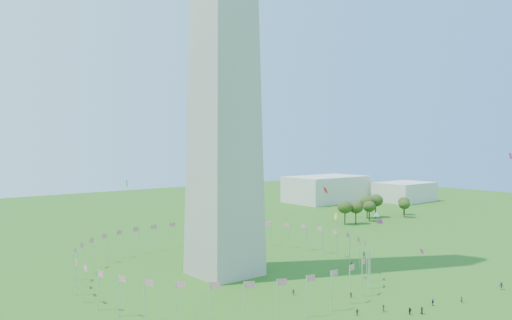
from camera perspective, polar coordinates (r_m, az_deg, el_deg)
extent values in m
cylinder|color=silver|center=(169.24, 7.60, -9.11)|extent=(0.24, 0.24, 9.00)
cylinder|color=silver|center=(173.55, 5.77, -8.82)|extent=(0.24, 0.24, 9.00)
cylinder|color=silver|center=(177.07, 3.79, -8.60)|extent=(0.24, 0.24, 9.00)
cylinder|color=silver|center=(179.75, 1.71, -8.44)|extent=(0.24, 0.24, 9.00)
cylinder|color=silver|center=(181.54, -0.45, -8.33)|extent=(0.24, 0.24, 9.00)
cylinder|color=silver|center=(182.41, -2.65, -8.29)|extent=(0.24, 0.24, 9.00)
cylinder|color=silver|center=(182.35, -4.86, -8.29)|extent=(0.24, 0.24, 9.00)
cylinder|color=silver|center=(181.36, -7.06, -8.36)|extent=(0.24, 0.24, 9.00)
cylinder|color=silver|center=(179.46, -9.21, -8.48)|extent=(0.24, 0.24, 9.00)
cylinder|color=silver|center=(176.68, -11.28, -8.66)|extent=(0.24, 0.24, 9.00)
cylinder|color=silver|center=(173.06, -13.24, -8.90)|extent=(0.24, 0.24, 9.00)
cylinder|color=silver|center=(168.65, -15.05, -9.20)|extent=(0.24, 0.24, 9.00)
cylinder|color=silver|center=(163.55, -16.67, -9.57)|extent=(0.24, 0.24, 9.00)
cylinder|color=silver|center=(157.84, -18.05, -10.01)|extent=(0.24, 0.24, 9.00)
cylinder|color=silver|center=(151.63, -19.13, -10.51)|extent=(0.24, 0.24, 9.00)
cylinder|color=silver|center=(145.07, -19.85, -11.09)|extent=(0.24, 0.24, 9.00)
cylinder|color=silver|center=(138.32, -20.14, -11.74)|extent=(0.24, 0.24, 9.00)
cylinder|color=silver|center=(131.57, -19.91, -12.45)|extent=(0.24, 0.24, 9.00)
cylinder|color=silver|center=(125.04, -19.10, -13.21)|extent=(0.24, 0.24, 9.00)
cylinder|color=silver|center=(118.99, -17.63, -13.98)|extent=(0.24, 0.24, 9.00)
cylinder|color=silver|center=(113.68, -15.46, -14.72)|extent=(0.24, 0.24, 9.00)
cylinder|color=silver|center=(109.41, -12.61, -15.36)|extent=(0.24, 0.24, 9.00)
cylinder|color=silver|center=(106.41, -9.17, -15.84)|extent=(0.24, 0.24, 9.00)
cylinder|color=silver|center=(104.91, -5.34, -16.09)|extent=(0.24, 0.24, 9.00)
cylinder|color=silver|center=(105.01, -1.37, -16.06)|extent=(0.24, 0.24, 9.00)
cylinder|color=silver|center=(106.71, 2.42, -15.77)|extent=(0.24, 0.24, 9.00)
cylinder|color=silver|center=(109.87, 5.79, -15.25)|extent=(0.24, 0.24, 9.00)
cylinder|color=silver|center=(114.30, 8.56, -14.58)|extent=(0.24, 0.24, 9.00)
cylinder|color=silver|center=(119.71, 10.63, -13.82)|extent=(0.24, 0.24, 9.00)
cylinder|color=silver|center=(125.84, 12.02, -13.04)|extent=(0.24, 0.24, 9.00)
cylinder|color=silver|center=(132.41, 12.75, -12.29)|extent=(0.24, 0.24, 9.00)
cylinder|color=silver|center=(139.17, 12.90, -11.58)|extent=(0.24, 0.24, 9.00)
cylinder|color=silver|center=(145.90, 12.55, -10.94)|extent=(0.24, 0.24, 9.00)
cylinder|color=silver|center=(152.43, 11.78, -10.38)|extent=(0.24, 0.24, 9.00)
cylinder|color=silver|center=(158.58, 10.66, -9.88)|extent=(0.24, 0.24, 9.00)
cylinder|color=silver|center=(164.22, 9.25, -9.46)|extent=(0.24, 0.24, 9.00)
cube|color=beige|center=(316.07, 8.01, -3.30)|extent=(50.00, 30.00, 16.00)
cube|color=beige|center=(328.96, 16.63, -3.50)|extent=(35.00, 25.00, 12.00)
imported|color=#212D4D|center=(128.78, 22.44, -14.53)|extent=(0.49, 0.63, 1.52)
imported|color=#1C2543|center=(125.51, 4.29, -14.83)|extent=(0.76, 1.06, 1.48)
imported|color=#581416|center=(125.12, 10.79, -14.93)|extent=(0.68, 0.79, 1.39)
imported|color=black|center=(117.11, 17.18, -16.15)|extent=(1.44, 0.71, 1.50)
imported|color=black|center=(118.04, 18.42, -15.98)|extent=(0.84, 0.60, 1.65)
imported|color=#292929|center=(153.46, 10.88, -11.69)|extent=(1.22, 0.90, 1.68)
imported|color=#30194C|center=(124.44, 19.56, -15.07)|extent=(0.91, 0.58, 1.55)
imported|color=#242424|center=(167.27, 12.25, -10.51)|extent=(0.80, 1.29, 1.92)
imported|color=black|center=(117.19, 14.38, -16.11)|extent=(1.01, 1.12, 1.51)
imported|color=#202C4A|center=(143.48, 26.23, -12.78)|extent=(1.08, 1.42, 1.94)
imported|color=#1C2342|center=(113.76, 11.49, -16.66)|extent=(1.02, 0.95, 1.48)
plane|color=#CC2699|center=(154.14, 13.99, -6.87)|extent=(1.88, 1.94, 2.49)
plane|color=#CC2699|center=(132.14, 27.09, 0.41)|extent=(0.99, 1.87, 1.80)
plane|color=green|center=(96.77, -14.54, -2.60)|extent=(0.28, 1.57, 1.59)
plane|color=yellow|center=(142.45, -16.55, -1.68)|extent=(0.91, 1.87, 1.69)
plane|color=green|center=(134.54, -2.54, -9.11)|extent=(1.07, 1.19, 1.36)
plane|color=red|center=(120.84, 7.95, -3.43)|extent=(1.56, 1.68, 1.82)
plane|color=orange|center=(150.18, 0.96, -1.29)|extent=(0.60, 1.00, 1.17)
plane|color=#CC2699|center=(130.75, 18.43, -9.87)|extent=(0.56, 1.51, 1.44)
plane|color=white|center=(148.80, 13.60, -6.11)|extent=(0.97, 1.45, 1.74)
plane|color=yellow|center=(136.51, 9.08, -6.39)|extent=(1.51, 1.01, 1.72)
ellipsoid|color=#39521B|center=(229.76, 10.13, -5.98)|extent=(6.76, 6.76, 10.57)
ellipsoid|color=#39521B|center=(232.83, 11.35, -5.95)|extent=(6.41, 6.41, 10.01)
ellipsoid|color=#39521B|center=(241.51, 12.82, -5.76)|extent=(5.98, 5.98, 9.34)
ellipsoid|color=#39521B|center=(250.36, 12.59, -5.30)|extent=(6.98, 6.98, 10.91)
ellipsoid|color=#39521B|center=(254.94, 13.52, -5.14)|extent=(7.21, 7.21, 11.26)
ellipsoid|color=#39521B|center=(258.67, 16.59, -5.36)|extent=(5.49, 5.49, 8.58)
ellipsoid|color=#39521B|center=(267.82, 16.54, -5.07)|extent=(5.73, 5.73, 8.96)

